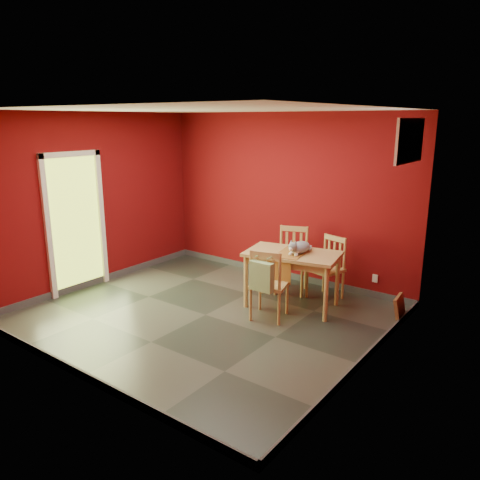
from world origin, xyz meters
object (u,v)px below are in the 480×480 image
Objects in this scene: chair_far_left at (292,259)px; chair_far_right at (328,267)px; tote_bag at (262,276)px; chair_near at (268,283)px; picture_frame at (400,309)px; cat at (300,245)px; dining_table at (292,259)px.

chair_far_left is 1.08× the size of chair_far_right.
tote_bag is (0.33, -1.31, 0.15)m from chair_far_left.
chair_near reaches higher than picture_frame.
picture_frame is at bearing -11.21° from chair_far_right.
cat reaches higher than chair_far_left.
cat is 1.54m from picture_frame.
chair_near is 1.75m from picture_frame.
picture_frame is (1.32, 0.35, -0.73)m from cat.
tote_bag is 0.85m from cat.
cat reaches higher than chair_far_right.
cat reaches higher than chair_near.
tote_bag is at bearing -91.23° from cat.
tote_bag is at bearing -79.91° from chair_near.
chair_far_right reaches higher than dining_table.
dining_table is 0.59m from chair_near.
chair_far_right is at bearing 7.21° from chair_far_left.
tote_bag is 1.23× the size of picture_frame.
picture_frame is (1.42, 0.37, -0.52)m from dining_table.
dining_table is 3.12× the size of tote_bag.
chair_near is at bearing -103.56° from chair_far_right.
chair_near is (-0.03, -0.56, -0.20)m from dining_table.
dining_table is 1.55m from picture_frame.
dining_table is 0.78m from tote_bag.
picture_frame is at bearing 32.77° from chair_near.
dining_table is at bearing 90.65° from tote_bag.
chair_far_left is 1.36m from tote_bag.
chair_far_left is 2.23× the size of tote_bag.
chair_near is 2.17× the size of tote_bag.
cat reaches higher than picture_frame.
chair_far_left is 0.77m from cat.
chair_far_left is 1.13m from chair_near.
cat is at bearing 15.30° from dining_table.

